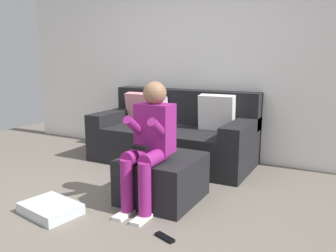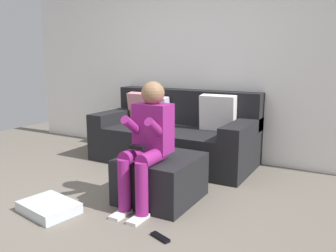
{
  "view_description": "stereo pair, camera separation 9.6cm",
  "coord_description": "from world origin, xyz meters",
  "views": [
    {
      "loc": [
        1.96,
        -2.23,
        1.35
      ],
      "look_at": [
        0.18,
        1.09,
        0.6
      ],
      "focal_mm": 37.03,
      "sensor_mm": 36.0,
      "label": 1
    },
    {
      "loc": [
        2.05,
        -2.18,
        1.35
      ],
      "look_at": [
        0.18,
        1.09,
        0.6
      ],
      "focal_mm": 37.03,
      "sensor_mm": 36.0,
      "label": 2
    }
  ],
  "objects": [
    {
      "name": "ground_plane",
      "position": [
        0.0,
        0.0,
        0.0
      ],
      "size": [
        7.61,
        7.61,
        0.0
      ],
      "primitive_type": "plane",
      "color": "#6B6359"
    },
    {
      "name": "remote_near_ottoman",
      "position": [
        0.81,
        -0.12,
        0.01
      ],
      "size": [
        0.19,
        0.11,
        0.02
      ],
      "primitive_type": "cube",
      "rotation": [
        0.0,
        0.0,
        -0.34
      ],
      "color": "black",
      "rests_on": "ground_plane"
    },
    {
      "name": "wall_back",
      "position": [
        0.0,
        2.2,
        1.33
      ],
      "size": [
        5.86,
        0.1,
        2.66
      ],
      "primitive_type": "cube",
      "color": "white",
      "rests_on": "ground_plane"
    },
    {
      "name": "storage_bin",
      "position": [
        -0.29,
        -0.21,
        0.05
      ],
      "size": [
        0.56,
        0.45,
        0.09
      ],
      "primitive_type": "cube",
      "rotation": [
        0.0,
        0.0,
        -0.18
      ],
      "color": "silver",
      "rests_on": "ground_plane"
    },
    {
      "name": "ottoman",
      "position": [
        0.43,
        0.53,
        0.21
      ],
      "size": [
        0.68,
        0.73,
        0.43
      ],
      "primitive_type": "cube",
      "color": "black",
      "rests_on": "ground_plane"
    },
    {
      "name": "person_seated",
      "position": [
        0.4,
        0.34,
        0.64
      ],
      "size": [
        0.33,
        0.61,
        1.14
      ],
      "color": "#8C1E72",
      "rests_on": "ground_plane"
    },
    {
      "name": "couch_sectional",
      "position": [
        -0.06,
        1.73,
        0.35
      ],
      "size": [
        2.07,
        0.98,
        0.92
      ],
      "color": "black",
      "rests_on": "ground_plane"
    }
  ]
}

